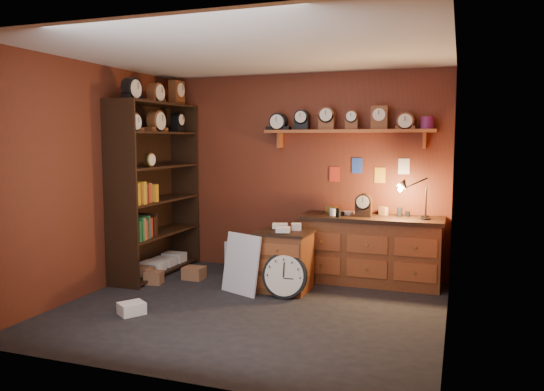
{
  "coord_description": "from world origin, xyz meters",
  "views": [
    {
      "loc": [
        2.08,
        -5.15,
        1.81
      ],
      "look_at": [
        0.12,
        0.35,
        1.19
      ],
      "focal_mm": 35.0,
      "sensor_mm": 36.0,
      "label": 1
    }
  ],
  "objects_px": {
    "shelving_unit": "(153,181)",
    "big_round_clock": "(285,276)",
    "workbench": "(371,246)",
    "low_cabinet": "(284,258)"
  },
  "relations": [
    {
      "from": "shelving_unit",
      "to": "big_round_clock",
      "type": "xyz_separation_m",
      "value": [
        2.02,
        -0.49,
        -0.99
      ]
    },
    {
      "from": "workbench",
      "to": "shelving_unit",
      "type": "bearing_deg",
      "value": -170.13
    },
    {
      "from": "big_round_clock",
      "to": "low_cabinet",
      "type": "bearing_deg",
      "value": 109.78
    },
    {
      "from": "low_cabinet",
      "to": "workbench",
      "type": "bearing_deg",
      "value": 40.0
    },
    {
      "from": "shelving_unit",
      "to": "big_round_clock",
      "type": "height_order",
      "value": "shelving_unit"
    },
    {
      "from": "shelving_unit",
      "to": "big_round_clock",
      "type": "relative_size",
      "value": 4.88
    },
    {
      "from": "low_cabinet",
      "to": "big_round_clock",
      "type": "relative_size",
      "value": 1.54
    },
    {
      "from": "low_cabinet",
      "to": "shelving_unit",
      "type": "bearing_deg",
      "value": 176.01
    },
    {
      "from": "shelving_unit",
      "to": "workbench",
      "type": "bearing_deg",
      "value": 9.87
    },
    {
      "from": "shelving_unit",
      "to": "low_cabinet",
      "type": "bearing_deg",
      "value": -6.44
    }
  ]
}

